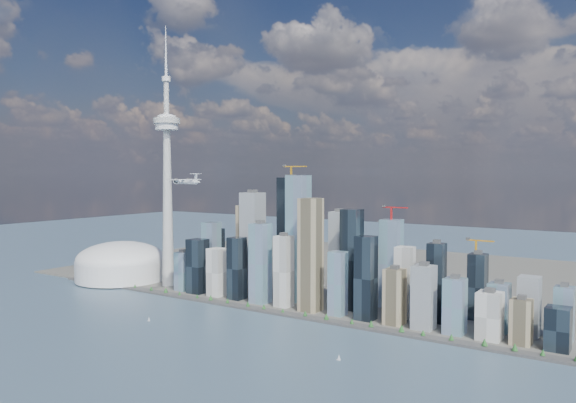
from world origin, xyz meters
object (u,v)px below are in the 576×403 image
Objects in this scene: airplane at (186,181)px; sailboat_west at (149,320)px; dome_stadium at (121,263)px; needle_tower at (167,177)px; sailboat_east at (339,358)px.

airplane is 246.45m from sailboat_west.
dome_stadium is at bearing 169.96° from airplane.
sailboat_west is (176.90, -217.92, -233.12)m from needle_tower.
needle_tower is 618.43m from sailboat_east.
sailboat_west is at bearing -50.93° from needle_tower.
needle_tower is 211.97m from airplane.
needle_tower is 364.86m from sailboat_west.
airplane is 9.10× the size of sailboat_west.
dome_stadium is (-140.00, -10.00, -196.40)m from needle_tower.
airplane reaches higher than dome_stadium.
needle_tower reaches higher than airplane.
needle_tower is at bearing 163.25° from sailboat_east.
needle_tower reaches higher than dome_stadium.
airplane is (172.45, -123.13, -5.67)m from needle_tower.
airplane is (312.45, -113.13, 190.73)m from dome_stadium.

